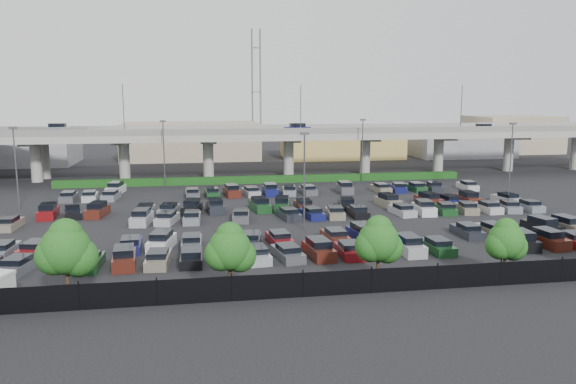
{
  "coord_description": "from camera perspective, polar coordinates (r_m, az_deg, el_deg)",
  "views": [
    {
      "loc": [
        -11.19,
        -64.98,
        13.96
      ],
      "look_at": [
        0.25,
        3.93,
        2.0
      ],
      "focal_mm": 35.0,
      "sensor_mm": 36.0,
      "label": 1
    }
  ],
  "objects": [
    {
      "name": "ground",
      "position": [
        67.39,
        0.34,
        -2.24
      ],
      "size": [
        280.0,
        280.0,
        0.0
      ],
      "primitive_type": "plane",
      "color": "black"
    },
    {
      "name": "overpass",
      "position": [
        97.83,
        -2.99,
        5.61
      ],
      "size": [
        150.0,
        13.0,
        15.8
      ],
      "color": "gray",
      "rests_on": "ground"
    },
    {
      "name": "hedge",
      "position": [
        91.66,
        -2.31,
        1.3
      ],
      "size": [
        66.0,
        1.6,
        1.1
      ],
      "primitive_type": "cube",
      "color": "#133B11",
      "rests_on": "ground"
    },
    {
      "name": "fence",
      "position": [
        40.76,
        7.04,
        -9.04
      ],
      "size": [
        70.0,
        0.1,
        2.0
      ],
      "color": "black",
      "rests_on": "ground"
    },
    {
      "name": "tree_row",
      "position": [
        41.58,
        7.54,
        -4.91
      ],
      "size": [
        65.07,
        3.66,
        5.94
      ],
      "color": "#332316",
      "rests_on": "ground"
    },
    {
      "name": "parked_cars",
      "position": [
        63.61,
        0.92,
        -2.4
      ],
      "size": [
        62.95,
        41.66,
        1.67
      ],
      "color": "black",
      "rests_on": "ground"
    },
    {
      "name": "light_poles",
      "position": [
        67.79,
        -3.38,
        3.16
      ],
      "size": [
        66.9,
        48.38,
        10.3
      ],
      "color": "#4B4B50",
      "rests_on": "ground"
    },
    {
      "name": "distant_buildings",
      "position": [
        129.36,
        1.11,
        5.19
      ],
      "size": [
        138.0,
        24.0,
        9.0
      ],
      "color": "gray",
      "rests_on": "ground"
    },
    {
      "name": "comm_tower",
      "position": [
        139.81,
        -3.24,
        10.38
      ],
      "size": [
        2.4,
        2.4,
        30.0
      ],
      "color": "#4B4B50",
      "rests_on": "ground"
    }
  ]
}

